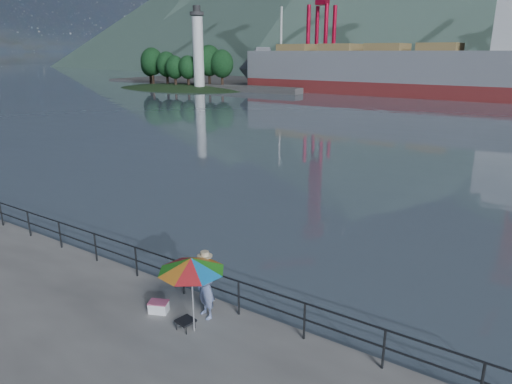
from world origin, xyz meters
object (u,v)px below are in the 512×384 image
Objects in this scene: cooler_bag at (159,307)px; bulk_carrier at (414,69)px; beach_umbrella at (191,265)px; fisherman at (206,287)px.

cooler_bag is 73.09m from bulk_carrier.
cooler_bag is at bearing 174.41° from beach_umbrella.
cooler_bag is (-1.23, -0.58, -0.74)m from fisherman.
beach_umbrella is 4.10× the size of cooler_bag.
beach_umbrella is at bearing -56.68° from fisherman.
fisherman is 0.86× the size of beach_umbrella.
cooler_bag is 0.01× the size of bulk_carrier.
beach_umbrella is (0.18, -0.72, 1.00)m from fisherman.
fisherman is at bearing -78.55° from bulk_carrier.
fisherman reaches higher than cooler_bag.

